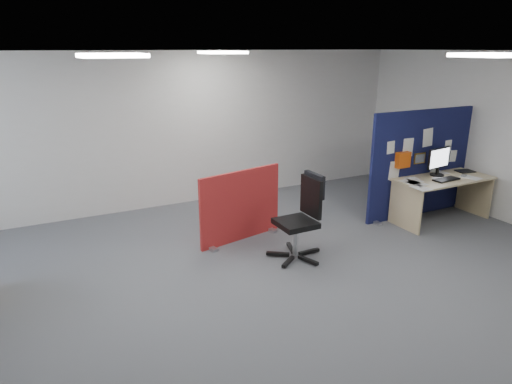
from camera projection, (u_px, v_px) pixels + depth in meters
name	position (u px, v px, depth m)	size (l,w,h in m)	color
floor	(270.00, 288.00, 5.44)	(9.00, 9.00, 0.00)	#4F5156
ceiling	(272.00, 52.00, 4.62)	(9.00, 7.00, 0.02)	white
wall_back	(176.00, 130.00, 8.01)	(9.00, 0.02, 2.70)	silver
ceiling_lights	(270.00, 54.00, 5.34)	(4.10, 4.10, 0.04)	white
navy_divider	(421.00, 164.00, 7.60)	(2.17, 0.30, 1.79)	#11103C
main_desk	(441.00, 188.00, 7.45)	(1.63, 0.72, 0.73)	#D2B886
monitor_main	(439.00, 160.00, 7.43)	(0.53, 0.22, 0.46)	black
keyboard	(446.00, 179.00, 7.24)	(0.45, 0.18, 0.03)	black
mouse	(464.00, 176.00, 7.44)	(0.10, 0.06, 0.03)	#A1A2A7
paper_tray	(465.00, 171.00, 7.74)	(0.28, 0.22, 0.01)	black
red_divider	(241.00, 206.00, 6.69)	(1.39, 0.35, 1.06)	#AD162D
office_chair	(303.00, 212.00, 6.08)	(0.73, 0.76, 1.14)	black
desk_papers	(431.00, 180.00, 7.24)	(1.40, 0.85, 0.00)	white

